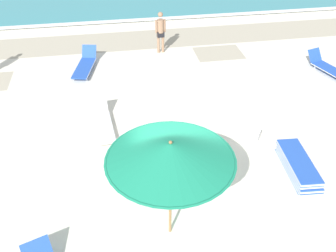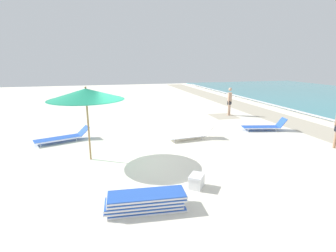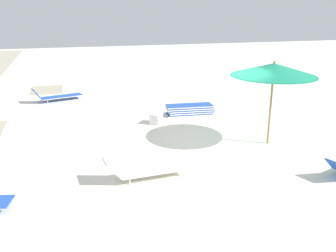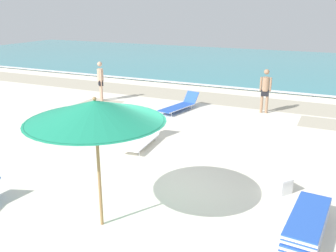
% 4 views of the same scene
% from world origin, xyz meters
% --- Properties ---
extents(ground_plane, '(60.00, 60.00, 0.16)m').
position_xyz_m(ground_plane, '(0.00, 0.01, -0.08)').
color(ground_plane, silver).
extents(beach_umbrella, '(2.56, 2.56, 2.59)m').
position_xyz_m(beach_umbrella, '(-0.51, -1.68, 2.32)').
color(beach_umbrella, '#9E7547').
rests_on(beach_umbrella, ground_plane).
extents(lounger_stack, '(0.76, 1.96, 0.41)m').
position_xyz_m(lounger_stack, '(3.18, -0.34, 0.21)').
color(lounger_stack, blue).
rests_on(lounger_stack, ground_plane).
extents(sun_lounger_under_umbrella, '(0.78, 2.10, 0.60)m').
position_xyz_m(sun_lounger_under_umbrella, '(-1.91, 2.58, 0.22)').
color(sun_lounger_under_umbrella, white).
rests_on(sun_lounger_under_umbrella, ground_plane).
extents(sun_lounger_beside_umbrella, '(1.05, 2.19, 0.63)m').
position_xyz_m(sun_lounger_beside_umbrella, '(-2.45, 6.70, 0.22)').
color(sun_lounger_beside_umbrella, blue).
rests_on(sun_lounger_beside_umbrella, ground_plane).
extents(sun_lounger_near_water_left, '(1.19, 2.24, 0.63)m').
position_xyz_m(sun_lounger_near_water_left, '(6.93, 4.78, 0.22)').
color(sun_lounger_near_water_left, blue).
rests_on(sun_lounger_near_water_left, ground_plane).
extents(beachgoer_wading_adult, '(0.45, 0.27, 1.76)m').
position_xyz_m(beachgoer_wading_adult, '(0.75, 7.80, 1.00)').
color(beachgoer_wading_adult, '#A37A5B').
rests_on(beachgoer_wading_adult, ground_plane).
extents(cooler_box, '(0.61, 0.58, 0.37)m').
position_xyz_m(cooler_box, '(2.44, 1.22, 0.19)').
color(cooler_box, white).
rests_on(cooler_box, ground_plane).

